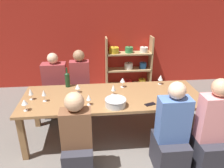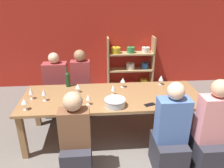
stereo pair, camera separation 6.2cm
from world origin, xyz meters
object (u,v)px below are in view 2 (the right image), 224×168
Objects in this scene: dining_table at (113,100)px; wine_bottle_green at (68,79)px; wine_glass_empty_b at (31,91)px; person_far_b at (82,90)px; cell_phone at (150,105)px; person_far_a at (57,91)px; wine_glass_empty_a at (24,101)px; person_near_b at (76,146)px; mixing_bowl at (115,102)px; wine_glass_white_c at (44,93)px; person_near_c at (170,139)px; person_near_a at (209,140)px; shelf_unit at (131,65)px; wine_glass_white_a at (78,86)px; wine_glass_white_d at (88,97)px; wine_glass_white_b at (113,88)px; wine_glass_red_b at (123,80)px; wine_glass_red_a at (161,78)px.

dining_table is 8.16× the size of wine_bottle_green.
person_far_b reaches higher than wine_glass_empty_b.
cell_phone is 0.14× the size of person_far_a.
person_near_b reaches higher than wine_glass_empty_a.
mixing_bowl is at bearing 115.10° from person_far_b.
person_far_a reaches higher than wine_glass_white_c.
mixing_bowl is at bearing 146.14° from person_near_c.
mixing_bowl is at bearing 129.88° from person_far_a.
person_near_a is at bearing -2.17° from person_near_b.
shelf_unit reaches higher than dining_table.
wine_glass_white_a is 1.02m from person_near_b.
cell_phone is 0.14× the size of person_near_b.
wine_glass_white_d is (-0.36, -0.25, 0.18)m from dining_table.
shelf_unit is 1.96m from person_far_a.
person_near_a is at bearing -37.97° from cell_phone.
wine_glass_empty_a is at bearing -123.80° from wine_bottle_green.
wine_glass_white_b is 1.46m from person_near_a.
wine_glass_red_b is at bearing 115.22° from cell_phone.
person_near_c reaches higher than wine_glass_white_c.
cell_phone is (1.68, -0.01, -0.12)m from wine_glass_empty_a.
wine_glass_empty_b reaches higher than wine_glass_red_a.
wine_glass_white_c is 1.83m from person_near_c.
wine_glass_white_d is 1.33m from person_far_a.
wine_glass_red_a is 1.20m from person_near_c.
person_near_b is (-0.70, -1.08, -0.40)m from wine_glass_red_b.
person_far_a reaches higher than dining_table.
wine_glass_white_b is (-0.83, -0.33, -0.00)m from wine_glass_red_a.
wine_glass_red_a reaches higher than cell_phone.
dining_table is 16.38× the size of wine_glass_red_a.
wine_bottle_green is at bearing 151.79° from wine_glass_white_b.
person_near_c reaches higher than wine_glass_white_b.
wine_glass_white_a is at bearing 91.00° from person_near_b.
wine_glass_white_b is 1.09m from person_near_c.
person_far_b is (-0.51, 0.79, -0.18)m from dining_table.
wine_glass_empty_b is 2.50m from person_near_a.
wine_glass_white_a is 0.45m from wine_glass_white_d.
wine_bottle_green reaches higher than dining_table.
person_far_a is (-1.82, 0.50, -0.41)m from wine_glass_red_a.
wine_glass_white_a is 0.12× the size of person_far_a.
shelf_unit is at bearing 47.94° from wine_glass_empty_b.
shelf_unit is at bearing 58.04° from wine_glass_white_a.
person_far_a is (-2.12, 1.70, -0.05)m from person_near_a.
shelf_unit is 2.40m from mixing_bowl.
wine_glass_white_b is 0.96× the size of wine_glass_white_c.
cell_phone is 0.54m from person_near_c.
wine_glass_empty_b is (0.00, 0.32, -0.00)m from wine_glass_empty_a.
person_near_c is (0.65, -0.79, -0.38)m from wine_glass_white_b.
person_near_c is (1.36, -1.17, -0.40)m from wine_bottle_green.
person_near_a is at bearing -19.68° from wine_glass_empty_b.
dining_table is 0.34m from mixing_bowl.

